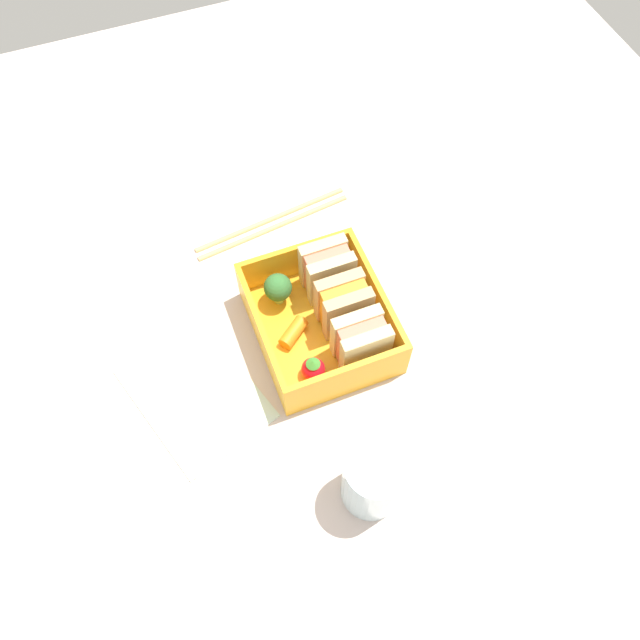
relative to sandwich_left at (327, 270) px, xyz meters
The scene contains 12 objects.
ground_plane 7.56cm from the sandwich_left, 29.39° to the right, with size 120.00×120.00×2.00cm, color beige.
bento_tray 6.54cm from the sandwich_left, 29.39° to the right, with size 15.85×13.52×1.20cm, color gold.
bento_rim 5.42cm from the sandwich_left, 29.39° to the right, with size 15.85×13.52×4.81cm.
sandwich_left is the anchor object (origin of this frame).
sandwich_center_left 4.68cm from the sandwich_left, ahead, with size 3.83×5.27×6.25cm.
sandwich_center 9.37cm from the sandwich_left, ahead, with size 3.83×5.27×6.25cm.
broccoli_floret 5.68cm from the sandwich_left, 91.25° to the right, with size 3.08×3.08×4.15cm.
carrot_stick_far_left 7.69cm from the sandwich_left, 50.74° to the right, with size 1.55×1.55×3.56cm, color orange.
strawberry_far_left 11.18cm from the sandwich_left, 28.78° to the right, with size 2.48×2.48×3.08cm.
chopstick_pair 12.32cm from the sandwich_left, 167.66° to the right, with size 4.49×20.01×0.70cm.
drinking_glass 23.10cm from the sandwich_left, 10.97° to the right, with size 5.74×5.74×8.41cm, color silver.
folded_napkin 19.18cm from the sandwich_left, 69.13° to the right, with size 15.37×10.90×0.40cm, color silver.
Camera 1 is at (30.25, -11.71, 60.56)cm, focal length 35.00 mm.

